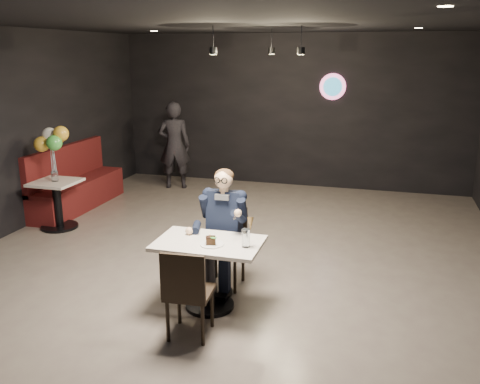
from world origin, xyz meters
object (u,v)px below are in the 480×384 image
(chair_far, at_px, (225,248))
(side_table, at_px, (57,203))
(sundae_glass, at_px, (246,238))
(booth_bench, at_px, (77,178))
(chair_near, at_px, (190,290))
(seated_man, at_px, (225,227))
(balloon_vase, at_px, (55,176))
(main_table, at_px, (209,275))
(passerby, at_px, (174,145))

(chair_far, bearing_deg, side_table, 158.52)
(sundae_glass, height_order, booth_bench, booth_bench)
(chair_near, height_order, seated_man, seated_man)
(side_table, bearing_deg, balloon_vase, 0.00)
(main_table, bearing_deg, chair_near, -90.00)
(sundae_glass, xyz_separation_m, side_table, (-3.50, 1.80, -0.44))
(balloon_vase, relative_size, passerby, 0.09)
(chair_far, height_order, side_table, chair_far)
(chair_near, height_order, booth_bench, booth_bench)
(chair_near, relative_size, sundae_glass, 4.97)
(main_table, distance_m, chair_near, 0.57)
(side_table, height_order, balloon_vase, balloon_vase)
(main_table, distance_m, booth_bench, 4.38)
(chair_far, distance_m, balloon_vase, 3.34)
(side_table, relative_size, balloon_vase, 5.11)
(seated_man, distance_m, side_table, 3.33)
(booth_bench, distance_m, balloon_vase, 1.08)
(booth_bench, bearing_deg, sundae_glass, -36.44)
(chair_near, bearing_deg, booth_bench, 131.29)
(seated_man, bearing_deg, passerby, 120.03)
(chair_near, distance_m, seated_man, 1.14)
(main_table, relative_size, booth_bench, 0.50)
(seated_man, xyz_separation_m, side_table, (-3.09, 1.21, -0.32))
(seated_man, xyz_separation_m, balloon_vase, (-3.09, 1.21, 0.11))
(chair_far, relative_size, side_table, 1.15)
(chair_far, height_order, balloon_vase, chair_far)
(booth_bench, bearing_deg, chair_near, -44.48)
(chair_near, distance_m, balloon_vase, 3.88)
(main_table, distance_m, balloon_vase, 3.58)
(seated_man, height_order, passerby, passerby)
(passerby, bearing_deg, sundae_glass, 105.46)
(balloon_vase, height_order, passerby, passerby)
(chair_near, bearing_deg, sundae_glass, 47.78)
(chair_far, height_order, passerby, passerby)
(main_table, height_order, seated_man, seated_man)
(chair_near, bearing_deg, passerby, 110.08)
(chair_far, relative_size, balloon_vase, 5.88)
(sundae_glass, height_order, balloon_vase, sundae_glass)
(chair_far, distance_m, booth_bench, 4.05)
(chair_far, bearing_deg, seated_man, -116.57)
(side_table, xyz_separation_m, passerby, (0.79, 2.76, 0.46))
(booth_bench, height_order, passerby, passerby)
(booth_bench, bearing_deg, side_table, -73.30)
(sundae_glass, xyz_separation_m, booth_bench, (-3.80, 2.80, -0.29))
(sundae_glass, relative_size, booth_bench, 0.08)
(seated_man, distance_m, passerby, 4.59)
(sundae_glass, xyz_separation_m, passerby, (-2.70, 4.56, 0.02))
(chair_far, xyz_separation_m, passerby, (-2.29, 3.97, 0.40))
(passerby, bearing_deg, booth_bench, 42.91)
(chair_far, xyz_separation_m, side_table, (-3.09, 1.21, -0.06))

